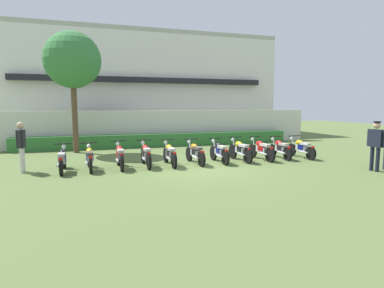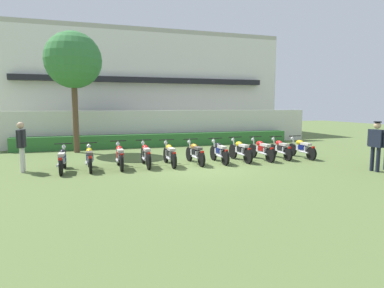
{
  "view_description": "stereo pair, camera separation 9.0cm",
  "coord_description": "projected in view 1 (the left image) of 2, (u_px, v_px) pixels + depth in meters",
  "views": [
    {
      "loc": [
        -3.97,
        -11.02,
        2.28
      ],
      "look_at": [
        0.0,
        1.24,
        0.75
      ],
      "focal_mm": 30.48,
      "sensor_mm": 36.0,
      "label": 1
    },
    {
      "loc": [
        -3.89,
        -11.04,
        2.28
      ],
      "look_at": [
        0.0,
        1.24,
        0.75
      ],
      "focal_mm": 30.48,
      "sensor_mm": 36.0,
      "label": 2
    }
  ],
  "objects": [
    {
      "name": "parked_car",
      "position": [
        100.0,
        128.0,
        19.8
      ],
      "size": [
        4.62,
        2.33,
        1.89
      ],
      "rotation": [
        0.0,
        0.0,
        -0.07
      ],
      "color": "black",
      "rests_on": "ground"
    },
    {
      "name": "motorcycle_in_row_2",
      "position": [
        120.0,
        156.0,
        11.84
      ],
      "size": [
        0.6,
        1.87,
        0.97
      ],
      "rotation": [
        0.0,
        0.0,
        1.58
      ],
      "color": "black",
      "rests_on": "ground"
    },
    {
      "name": "motorcycle_in_row_4",
      "position": [
        170.0,
        154.0,
        12.4
      ],
      "size": [
        0.6,
        1.91,
        0.95
      ],
      "rotation": [
        0.0,
        0.0,
        1.56
      ],
      "color": "black",
      "rests_on": "ground"
    },
    {
      "name": "officer_0",
      "position": [
        376.0,
        142.0,
        11.25
      ],
      "size": [
        0.26,
        0.69,
        1.74
      ],
      "rotation": [
        0.0,
        0.0,
        3.22
      ],
      "color": "black",
      "rests_on": "ground"
    },
    {
      "name": "motorcycle_in_row_6",
      "position": [
        219.0,
        152.0,
        13.0
      ],
      "size": [
        0.6,
        1.84,
        0.96
      ],
      "rotation": [
        0.0,
        0.0,
        1.57
      ],
      "color": "black",
      "rests_on": "ground"
    },
    {
      "name": "ground",
      "position": [
        202.0,
        168.0,
        11.89
      ],
      "size": [
        60.0,
        60.0,
        0.0
      ],
      "primitive_type": "plane",
      "color": "#566B38"
    },
    {
      "name": "hedge_row",
      "position": [
        162.0,
        140.0,
        18.25
      ],
      "size": [
        15.32,
        0.7,
        0.71
      ],
      "primitive_type": "cube",
      "color": "#337033",
      "rests_on": "ground"
    },
    {
      "name": "motorcycle_in_row_5",
      "position": [
        195.0,
        153.0,
        12.75
      ],
      "size": [
        0.6,
        1.91,
        0.95
      ],
      "rotation": [
        0.0,
        0.0,
        1.62
      ],
      "color": "black",
      "rests_on": "ground"
    },
    {
      "name": "inspector_person",
      "position": [
        21.0,
        142.0,
        11.06
      ],
      "size": [
        0.23,
        0.69,
        1.72
      ],
      "color": "silver",
      "rests_on": "ground"
    },
    {
      "name": "tree_near_inspector",
      "position": [
        72.0,
        61.0,
        15.35
      ],
      "size": [
        2.66,
        2.66,
        5.74
      ],
      "color": "brown",
      "rests_on": "ground"
    },
    {
      "name": "motorcycle_in_row_8",
      "position": [
        261.0,
        149.0,
        13.66
      ],
      "size": [
        0.6,
        1.91,
        0.96
      ],
      "rotation": [
        0.0,
        0.0,
        1.63
      ],
      "color": "black",
      "rests_on": "ground"
    },
    {
      "name": "motorcycle_in_row_7",
      "position": [
        240.0,
        150.0,
        13.36
      ],
      "size": [
        0.6,
        1.91,
        0.97
      ],
      "rotation": [
        0.0,
        0.0,
        1.61
      ],
      "color": "black",
      "rests_on": "ground"
    },
    {
      "name": "motorcycle_in_row_10",
      "position": [
        301.0,
        148.0,
        14.19
      ],
      "size": [
        0.6,
        1.88,
        0.94
      ],
      "rotation": [
        0.0,
        0.0,
        1.6
      ],
      "color": "black",
      "rests_on": "ground"
    },
    {
      "name": "building",
      "position": [
        139.0,
        86.0,
        25.21
      ],
      "size": [
        20.16,
        6.5,
        7.55
      ],
      "color": "white",
      "rests_on": "ground"
    },
    {
      "name": "motorcycle_in_row_1",
      "position": [
        90.0,
        158.0,
        11.49
      ],
      "size": [
        0.6,
        1.8,
        0.94
      ],
      "rotation": [
        0.0,
        0.0,
        1.6
      ],
      "color": "black",
      "rests_on": "ground"
    },
    {
      "name": "motorcycle_in_row_9",
      "position": [
        280.0,
        148.0,
        14.01
      ],
      "size": [
        0.6,
        1.77,
        0.94
      ],
      "rotation": [
        0.0,
        0.0,
        1.54
      ],
      "color": "black",
      "rests_on": "ground"
    },
    {
      "name": "motorcycle_in_row_3",
      "position": [
        146.0,
        154.0,
        12.19
      ],
      "size": [
        0.6,
        1.92,
        0.97
      ],
      "rotation": [
        0.0,
        0.0,
        1.56
      ],
      "color": "black",
      "rests_on": "ground"
    },
    {
      "name": "motorcycle_in_row_0",
      "position": [
        62.0,
        159.0,
        11.19
      ],
      "size": [
        0.6,
        1.89,
        0.94
      ],
      "rotation": [
        0.0,
        0.0,
        1.55
      ],
      "color": "black",
      "rests_on": "ground"
    },
    {
      "name": "compound_wall",
      "position": [
        159.0,
        128.0,
        18.83
      ],
      "size": [
        19.16,
        0.3,
        1.99
      ],
      "primitive_type": "cube",
      "color": "silver",
      "rests_on": "ground"
    }
  ]
}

